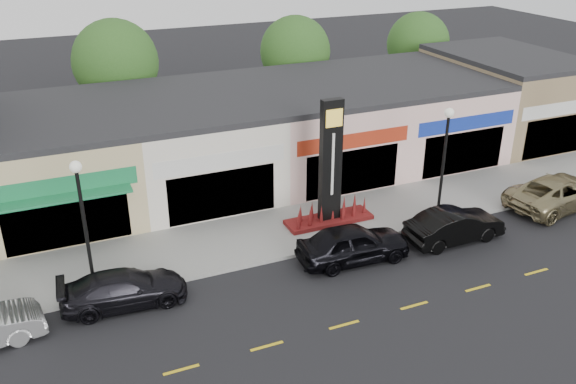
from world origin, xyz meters
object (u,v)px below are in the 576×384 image
pylon_sign (330,181)px  car_gold_suv (557,192)px  car_black_sedan (353,243)px  lamp_east_near (445,153)px  lamp_west_near (83,215)px  car_dark_sedan (124,289)px  car_black_conv (455,226)px

pylon_sign → car_gold_suv: 11.81m
car_black_sedan → pylon_sign: bearing=-6.4°
lamp_east_near → car_gold_suv: lamp_east_near is taller
lamp_west_near → car_dark_sedan: (0.97, -1.06, -2.80)m
pylon_sign → car_black_conv: bearing=-39.3°
car_gold_suv → car_dark_sedan: bearing=81.6°
lamp_west_near → car_dark_sedan: lamp_west_near is taller
lamp_east_near → car_black_conv: lamp_east_near is taller
lamp_west_near → car_black_conv: 15.82m
lamp_west_near → car_gold_suv: 22.57m
car_black_sedan → car_black_conv: bearing=-90.3°
car_black_sedan → car_dark_sedan: bearing=89.4°
car_black_sedan → car_black_conv: size_ratio=1.05×
car_dark_sedan → car_black_sedan: (9.47, -0.60, 0.14)m
lamp_west_near → car_black_conv: lamp_west_near is taller
car_gold_suv → pylon_sign: bearing=67.9°
lamp_west_near → pylon_sign: bearing=8.8°
car_gold_suv → lamp_west_near: bearing=78.9°
lamp_west_near → pylon_sign: size_ratio=0.91×
pylon_sign → car_dark_sedan: 10.52m
car_black_conv → car_gold_suv: size_ratio=0.80×
pylon_sign → car_gold_suv: pylon_sign is taller
lamp_east_near → car_black_sedan: 6.38m
lamp_east_near → pylon_sign: (-5.00, 1.70, -1.20)m
car_dark_sedan → car_black_sedan: size_ratio=0.97×
car_black_conv → car_gold_suv: car_gold_suv is taller
car_black_sedan → car_gold_suv: size_ratio=0.84×
car_dark_sedan → car_gold_suv: (21.41, -0.04, 0.12)m
lamp_east_near → car_gold_suv: size_ratio=0.95×
pylon_sign → car_black_sedan: (-0.56, -3.36, -1.45)m
car_black_sedan → car_gold_suv: 11.95m
pylon_sign → car_gold_suv: size_ratio=1.04×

